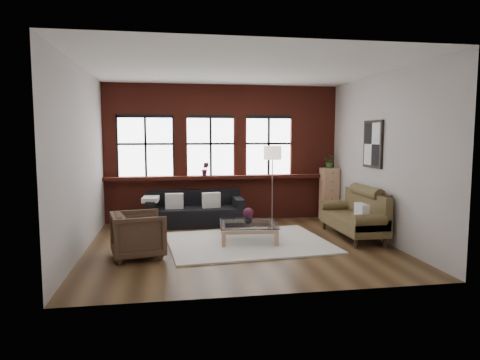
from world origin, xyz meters
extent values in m
plane|color=#452E19|center=(0.00, 0.00, 0.00)|extent=(5.50, 5.50, 0.00)
plane|color=white|center=(0.00, 0.00, 3.20)|extent=(5.50, 5.50, 0.00)
plane|color=#BAB2AD|center=(0.00, 2.50, 1.60)|extent=(5.50, 0.00, 5.50)
plane|color=#BAB2AD|center=(0.00, -2.50, 1.60)|extent=(5.50, 0.00, 5.50)
plane|color=#BAB2AD|center=(-2.75, 0.00, 1.60)|extent=(0.00, 5.00, 5.00)
plane|color=#BAB2AD|center=(2.75, 0.00, 1.60)|extent=(0.00, 5.00, 5.00)
cube|color=maroon|center=(0.00, 2.35, 1.04)|extent=(5.50, 0.30, 0.08)
cube|color=beige|center=(0.17, 0.11, 0.02)|extent=(3.11, 2.54, 0.03)
cube|color=silver|center=(-1.17, 1.80, 0.58)|extent=(0.40, 0.15, 0.34)
cube|color=silver|center=(-0.35, 1.80, 0.58)|extent=(0.42, 0.19, 0.34)
cube|color=silver|center=(2.22, -0.34, 0.60)|extent=(0.15, 0.38, 0.34)
imported|color=#433021|center=(-1.79, -0.50, 0.38)|extent=(0.99, 0.97, 0.77)
imported|color=#B2B2B2|center=(0.20, 0.27, 0.43)|extent=(0.16, 0.16, 0.16)
sphere|color=#501B34|center=(0.20, 0.27, 0.55)|extent=(0.20, 0.20, 0.20)
cube|color=tan|center=(2.53, 2.10, 0.62)|extent=(0.38, 0.38, 1.24)
imported|color=#2D5923|center=(2.53, 2.10, 1.40)|extent=(0.34, 0.32, 0.31)
imported|color=#501B34|center=(-0.44, 2.32, 1.24)|extent=(0.21, 0.18, 0.32)
camera|label=1|loc=(-1.26, -7.64, 2.03)|focal=32.00mm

